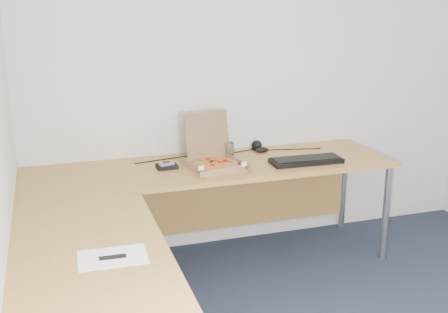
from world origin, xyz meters
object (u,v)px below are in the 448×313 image
object	(u,v)px
wallet	(167,166)
desk	(180,195)
drinking_glass	(229,150)
pizza_box	(215,161)
keyboard	(306,161)

from	to	relation	value
wallet	desk	bearing A→B (deg)	-94.43
drinking_glass	wallet	distance (m)	0.48
pizza_box	drinking_glass	size ratio (longest dim) A/B	3.46
desk	keyboard	world-z (taller)	keyboard
desk	wallet	world-z (taller)	wallet
pizza_box	keyboard	distance (m)	0.63
drinking_glass	keyboard	distance (m)	0.54
desk	pizza_box	xyz separation A→B (m)	(0.33, 0.38, 0.07)
drinking_glass	pizza_box	bearing A→B (deg)	-132.47
keyboard	drinking_glass	bearing A→B (deg)	150.80
desk	pizza_box	size ratio (longest dim) A/B	6.47
pizza_box	keyboard	size ratio (longest dim) A/B	0.78
drinking_glass	wallet	bearing A→B (deg)	-167.71
drinking_glass	keyboard	bearing A→B (deg)	-31.06
desk	wallet	distance (m)	0.46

